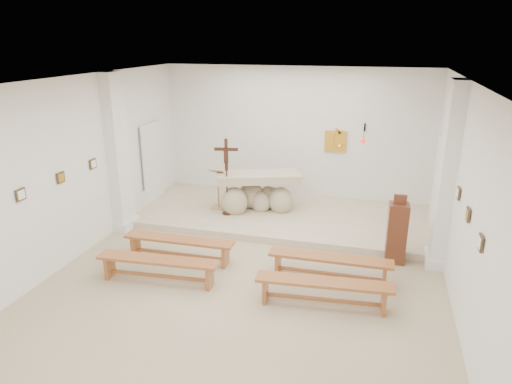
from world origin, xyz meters
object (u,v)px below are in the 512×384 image
(donation_pedestal, at_px, (397,233))
(bench_right_second, at_px, (324,287))
(bench_right_front, at_px, (330,262))
(altar, at_px, (257,194))
(lectern, at_px, (218,188))
(crucifix_stand, at_px, (227,171))
(bench_left_second, at_px, (158,264))
(bench_left_front, at_px, (179,244))

(donation_pedestal, xyz_separation_m, bench_right_second, (-1.14, -1.96, -0.26))
(donation_pedestal, xyz_separation_m, bench_right_front, (-1.14, -1.08, -0.26))
(altar, height_order, lectern, lectern)
(donation_pedestal, distance_m, bench_right_second, 2.28)
(altar, distance_m, bench_right_front, 3.43)
(bench_right_second, bearing_deg, crucifix_stand, 126.05)
(crucifix_stand, bearing_deg, bench_left_second, -103.19)
(bench_right_second, bearing_deg, donation_pedestal, 55.10)
(crucifix_stand, bearing_deg, lectern, 128.04)
(bench_right_front, bearing_deg, lectern, 139.28)
(crucifix_stand, distance_m, bench_left_second, 3.25)
(altar, bearing_deg, bench_right_front, -72.00)
(bench_left_second, bearing_deg, bench_right_front, 12.77)
(altar, xyz_separation_m, lectern, (-0.96, -0.15, 0.12))
(altar, xyz_separation_m, bench_left_second, (-0.84, -3.60, -0.20))
(bench_right_second, bearing_deg, bench_left_second, 175.18)
(crucifix_stand, bearing_deg, altar, 28.17)
(lectern, xyz_separation_m, bench_left_second, (0.12, -3.45, -0.32))
(donation_pedestal, bearing_deg, bench_right_second, -122.29)
(bench_right_front, bearing_deg, bench_right_second, -90.68)
(bench_left_front, distance_m, bench_right_front, 2.94)
(crucifix_stand, relative_size, donation_pedestal, 1.33)
(lectern, distance_m, bench_right_second, 4.62)
(crucifix_stand, xyz_separation_m, bench_right_front, (2.71, -2.25, -0.86))
(bench_right_front, xyz_separation_m, bench_left_second, (-2.94, -0.88, 0.00))
(lectern, height_order, crucifix_stand, crucifix_stand)
(crucifix_stand, height_order, bench_right_second, crucifix_stand)
(donation_pedestal, distance_m, bench_left_front, 4.22)
(altar, xyz_separation_m, bench_right_front, (2.09, -2.72, -0.20))
(crucifix_stand, distance_m, bench_right_front, 3.62)
(bench_left_second, bearing_deg, lectern, 87.93)
(donation_pedestal, relative_size, bench_right_front, 0.63)
(bench_right_front, bearing_deg, donation_pedestal, 42.78)
(altar, bearing_deg, bench_left_second, -122.80)
(bench_left_front, xyz_separation_m, bench_right_front, (2.94, 0.00, 0.00))
(bench_right_front, height_order, bench_left_second, same)
(bench_left_front, distance_m, bench_left_second, 0.88)
(donation_pedestal, xyz_separation_m, bench_left_second, (-4.07, -1.96, -0.26))
(altar, height_order, donation_pedestal, donation_pedestal)
(bench_left_second, bearing_deg, crucifix_stand, 81.87)
(donation_pedestal, height_order, bench_left_front, donation_pedestal)
(altar, distance_m, donation_pedestal, 3.62)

